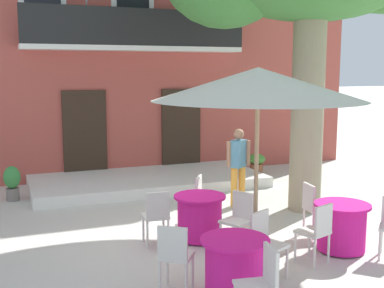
{
  "coord_description": "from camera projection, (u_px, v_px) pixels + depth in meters",
  "views": [
    {
      "loc": [
        -2.76,
        -7.62,
        2.82
      ],
      "look_at": [
        0.89,
        1.75,
        1.3
      ],
      "focal_mm": 46.27,
      "sensor_mm": 36.0,
      "label": 1
    }
  ],
  "objects": [
    {
      "name": "ground_plane",
      "position": [
        180.0,
        236.0,
        8.43
      ],
      "size": [
        120.0,
        120.0,
        0.0
      ],
      "primitive_type": "plane",
      "color": "beige"
    },
    {
      "name": "building_facade",
      "position": [
        116.0,
        37.0,
        14.5
      ],
      "size": [
        13.0,
        5.09,
        7.5
      ],
      "color": "#B24C42",
      "rests_on": "ground"
    },
    {
      "name": "entrance_step_platform",
      "position": [
        148.0,
        181.0,
        12.07
      ],
      "size": [
        5.54,
        2.48,
        0.25
      ],
      "primitive_type": "cube",
      "color": "silver",
      "rests_on": "ground"
    },
    {
      "name": "cafe_table_near_tree",
      "position": [
        200.0,
        217.0,
        8.22
      ],
      "size": [
        0.86,
        0.86,
        0.76
      ],
      "color": "#DB1984",
      "rests_on": "ground"
    },
    {
      "name": "cafe_chair_near_tree_0",
      "position": [
        204.0,
        197.0,
        8.94
      ],
      "size": [
        0.56,
        0.56,
        0.91
      ],
      "color": "silver",
      "rests_on": "ground"
    },
    {
      "name": "cafe_chair_near_tree_1",
      "position": [
        156.0,
        214.0,
        7.92
      ],
      "size": [
        0.43,
        0.43,
        0.91
      ],
      "color": "silver",
      "rests_on": "ground"
    },
    {
      "name": "cafe_chair_near_tree_2",
      "position": [
        239.0,
        217.0,
        7.76
      ],
      "size": [
        0.54,
        0.54,
        0.91
      ],
      "color": "silver",
      "rests_on": "ground"
    },
    {
      "name": "cafe_table_middle",
      "position": [
        342.0,
        227.0,
        7.7
      ],
      "size": [
        0.86,
        0.86,
        0.76
      ],
      "color": "#DB1984",
      "rests_on": "ground"
    },
    {
      "name": "cafe_chair_middle_1",
      "position": [
        314.0,
        206.0,
        8.38
      ],
      "size": [
        0.44,
        0.44,
        0.91
      ],
      "color": "silver",
      "rests_on": "ground"
    },
    {
      "name": "cafe_chair_middle_2",
      "position": [
        317.0,
        229.0,
        7.15
      ],
      "size": [
        0.51,
        0.51,
        0.91
      ],
      "color": "silver",
      "rests_on": "ground"
    },
    {
      "name": "cafe_table_front",
      "position": [
        235.0,
        267.0,
        6.13
      ],
      "size": [
        0.86,
        0.86,
        0.76
      ],
      "color": "#DB1984",
      "rests_on": "ground"
    },
    {
      "name": "cafe_chair_front_0",
      "position": [
        262.0,
        281.0,
        5.4
      ],
      "size": [
        0.46,
        0.46,
        0.91
      ],
      "color": "silver",
      "rests_on": "ground"
    },
    {
      "name": "cafe_chair_front_1",
      "position": [
        265.0,
        240.0,
        6.7
      ],
      "size": [
        0.53,
        0.53,
        0.91
      ],
      "color": "silver",
      "rests_on": "ground"
    },
    {
      "name": "cafe_chair_front_2",
      "position": [
        175.0,
        253.0,
        6.21
      ],
      "size": [
        0.56,
        0.56,
        0.91
      ],
      "color": "silver",
      "rests_on": "ground"
    },
    {
      "name": "cafe_umbrella",
      "position": [
        258.0,
        85.0,
        6.65
      ],
      "size": [
        2.9,
        2.9,
        2.85
      ],
      "color": "#997A56",
      "rests_on": "ground"
    },
    {
      "name": "ground_planter_left",
      "position": [
        12.0,
        182.0,
        10.68
      ],
      "size": [
        0.36,
        0.36,
        0.76
      ],
      "color": "slate",
      "rests_on": "ground"
    },
    {
      "name": "ground_planter_right",
      "position": [
        256.0,
        163.0,
        13.38
      ],
      "size": [
        0.46,
        0.46,
        0.56
      ],
      "color": "#995638",
      "rests_on": "ground"
    },
    {
      "name": "pedestrian_mid_plaza",
      "position": [
        238.0,
        163.0,
        10.17
      ],
      "size": [
        0.53,
        0.37,
        1.62
      ],
      "color": "gold",
      "rests_on": "ground"
    }
  ]
}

